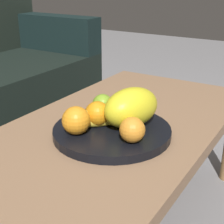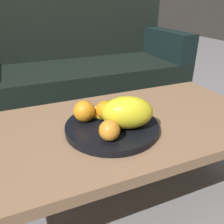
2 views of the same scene
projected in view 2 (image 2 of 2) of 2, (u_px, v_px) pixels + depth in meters
name	position (u px, v px, depth m)	size (l,w,h in m)	color
ground_plane	(115.00, 200.00, 1.11)	(8.00, 8.00, 0.00)	gray
coffee_table	(115.00, 133.00, 0.94)	(1.25, 0.60, 0.41)	#8E694B
couch	(75.00, 75.00, 1.88)	(1.70, 0.70, 0.90)	black
fruit_bowl	(112.00, 127.00, 0.88)	(0.35, 0.35, 0.03)	black
melon_large_front	(127.00, 112.00, 0.83)	(0.18, 0.12, 0.12)	yellow
orange_front	(105.00, 110.00, 0.89)	(0.08, 0.08, 0.08)	orange
orange_left	(109.00, 130.00, 0.76)	(0.07, 0.07, 0.07)	orange
orange_right	(84.00, 111.00, 0.88)	(0.08, 0.08, 0.08)	orange
apple_front	(138.00, 110.00, 0.91)	(0.06, 0.06, 0.06)	#BE3924
apple_left	(121.00, 104.00, 0.95)	(0.07, 0.07, 0.07)	#7DA928
banana_bunch	(110.00, 114.00, 0.89)	(0.17, 0.15, 0.06)	yellow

